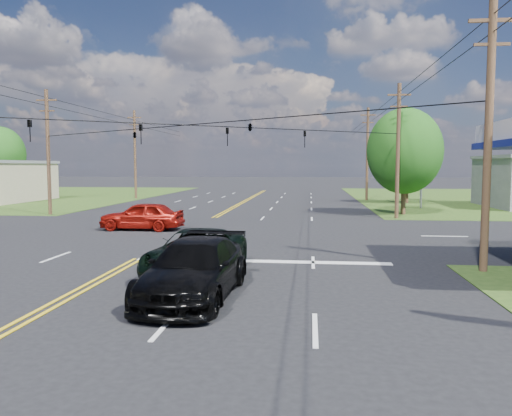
# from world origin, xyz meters

# --- Properties ---
(ground) EXTENTS (280.00, 280.00, 0.00)m
(ground) POSITION_xyz_m (0.00, 12.00, 0.00)
(ground) COLOR black
(ground) RESTS_ON ground
(stop_bar) EXTENTS (10.00, 0.50, 0.02)m
(stop_bar) POSITION_xyz_m (5.00, 4.00, 0.00)
(stop_bar) COLOR silver
(stop_bar) RESTS_ON ground
(pole_se) EXTENTS (1.60, 0.28, 9.50)m
(pole_se) POSITION_xyz_m (13.00, 3.00, 4.92)
(pole_se) COLOR #402D1B
(pole_se) RESTS_ON ground
(pole_nw) EXTENTS (1.60, 0.28, 9.50)m
(pole_nw) POSITION_xyz_m (-13.00, 21.00, 4.92)
(pole_nw) COLOR #402D1B
(pole_nw) RESTS_ON ground
(pole_ne) EXTENTS (1.60, 0.28, 9.50)m
(pole_ne) POSITION_xyz_m (13.00, 21.00, 4.92)
(pole_ne) COLOR #402D1B
(pole_ne) RESTS_ON ground
(pole_left_far) EXTENTS (1.60, 0.28, 10.00)m
(pole_left_far) POSITION_xyz_m (-13.00, 40.00, 5.17)
(pole_left_far) COLOR #402D1B
(pole_left_far) RESTS_ON ground
(pole_right_far) EXTENTS (1.60, 0.28, 10.00)m
(pole_right_far) POSITION_xyz_m (13.00, 40.00, 5.17)
(pole_right_far) COLOR #402D1B
(pole_right_far) RESTS_ON ground
(span_wire_signals) EXTENTS (26.00, 18.00, 1.13)m
(span_wire_signals) POSITION_xyz_m (0.00, 12.00, 6.00)
(span_wire_signals) COLOR black
(span_wire_signals) RESTS_ON ground
(power_lines) EXTENTS (26.04, 100.00, 0.64)m
(power_lines) POSITION_xyz_m (0.00, 10.00, 8.60)
(power_lines) COLOR black
(power_lines) RESTS_ON ground
(tree_right_a) EXTENTS (5.70, 5.70, 8.18)m
(tree_right_a) POSITION_xyz_m (14.00, 24.00, 4.87)
(tree_right_a) COLOR #402D1B
(tree_right_a) RESTS_ON ground
(tree_right_b) EXTENTS (4.94, 4.94, 7.09)m
(tree_right_b) POSITION_xyz_m (16.50, 36.00, 4.22)
(tree_right_b) COLOR #402D1B
(tree_right_b) RESTS_ON ground
(tree_far_l) EXTENTS (6.08, 6.08, 8.72)m
(tree_far_l) POSITION_xyz_m (-32.00, 44.00, 5.19)
(tree_far_l) COLOR #402D1B
(tree_far_l) RESTS_ON ground
(pickup_dkgreen) EXTENTS (2.98, 5.78, 1.56)m
(pickup_dkgreen) POSITION_xyz_m (3.00, 1.40, 0.78)
(pickup_dkgreen) COLOR black
(pickup_dkgreen) RESTS_ON ground
(suv_black) EXTENTS (2.59, 5.77, 1.64)m
(suv_black) POSITION_xyz_m (3.61, -1.53, 0.82)
(suv_black) COLOR black
(suv_black) RESTS_ON ground
(sedan_red) EXTENTS (4.88, 2.04, 1.65)m
(sedan_red) POSITION_xyz_m (-2.95, 13.00, 0.83)
(sedan_red) COLOR maroon
(sedan_red) RESTS_ON ground
(polesign_ne) EXTENTS (2.01, 0.73, 7.32)m
(polesign_ne) POSITION_xyz_m (16.58, 29.91, 5.60)
(polesign_ne) COLOR #A5A5AA
(polesign_ne) RESTS_ON ground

